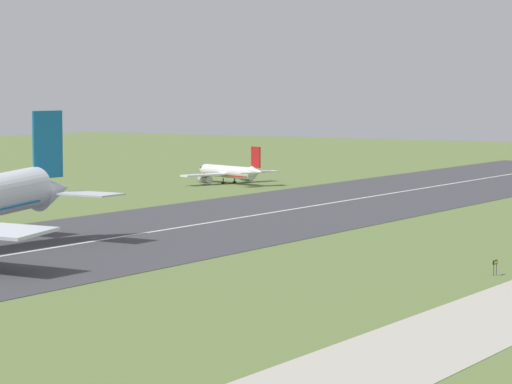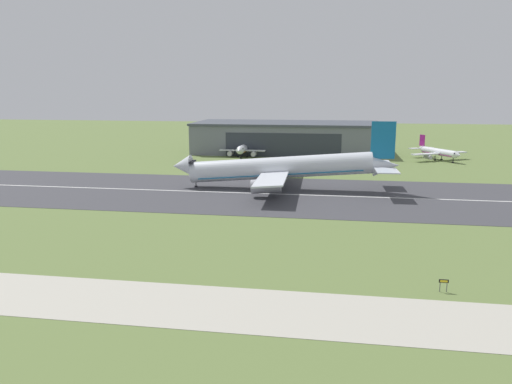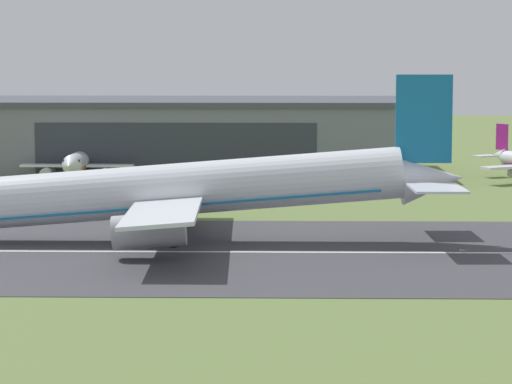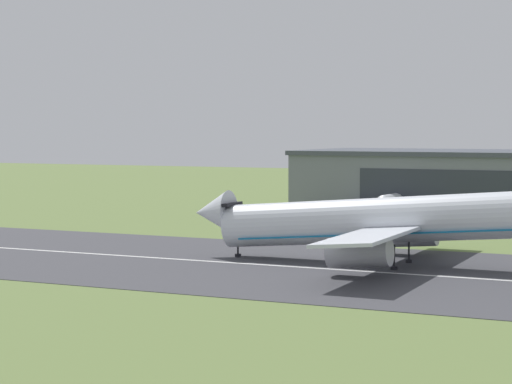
# 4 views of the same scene
# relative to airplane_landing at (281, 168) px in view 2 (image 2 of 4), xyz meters

# --- Properties ---
(ground_plane) EXTENTS (670.12, 670.12, 0.00)m
(ground_plane) POSITION_rel_airplane_landing_xyz_m (27.45, -55.01, -5.71)
(ground_plane) COLOR olive
(runway_strip) EXTENTS (430.12, 47.24, 0.06)m
(runway_strip) POSITION_rel_airplane_landing_xyz_m (27.45, -6.30, -5.68)
(runway_strip) COLOR #3D3D42
(runway_strip) RESTS_ON ground_plane
(runway_centreline) EXTENTS (387.11, 0.70, 0.01)m
(runway_centreline) POSITION_rel_airplane_landing_xyz_m (27.45, -6.30, -5.65)
(runway_centreline) COLOR silver
(runway_centreline) RESTS_ON runway_strip
(taxiway_road) EXTENTS (322.59, 12.57, 0.05)m
(taxiway_road) POSITION_rel_airplane_landing_xyz_m (27.45, -74.21, -5.69)
(taxiway_road) COLOR #B2AD9E
(taxiway_road) RESTS_ON ground_plane
(hangar_building) EXTENTS (76.83, 33.93, 12.67)m
(hangar_building) POSITION_rel_airplane_landing_xyz_m (-6.59, 81.06, 0.64)
(hangar_building) COLOR slate
(hangar_building) RESTS_ON ground_plane
(airplane_landing) EXTENTS (60.15, 44.61, 18.19)m
(airplane_landing) POSITION_rel_airplane_landing_xyz_m (0.00, 0.00, 0.00)
(airplane_landing) COLOR silver
(airplane_landing) RESTS_ON ground_plane
(airplane_parked_west) EXTENTS (22.05, 22.79, 8.80)m
(airplane_parked_west) POSITION_rel_airplane_landing_xyz_m (52.19, 65.49, -2.69)
(airplane_parked_west) COLOR silver
(airplane_parked_west) RESTS_ON ground_plane
(airplane_parked_east) EXTENTS (18.17, 16.34, 10.02)m
(airplane_parked_east) POSITION_rel_airplane_landing_xyz_m (-22.11, 62.65, -2.57)
(airplane_parked_east) COLOR silver
(airplane_parked_east) RESTS_ON ground_plane
(runway_sign) EXTENTS (1.23, 0.13, 1.73)m
(runway_sign) POSITION_rel_airplane_landing_xyz_m (28.54, -64.91, -4.44)
(runway_sign) COLOR #4C4C51
(runway_sign) RESTS_ON ground_plane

